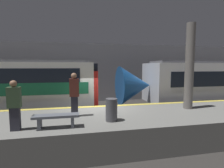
{
  "coord_description": "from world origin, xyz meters",
  "views": [
    {
      "loc": [
        -1.12,
        -8.92,
        3.15
      ],
      "look_at": [
        0.96,
        0.97,
        2.15
      ],
      "focal_mm": 28.0,
      "sensor_mm": 36.0,
      "label": 1
    }
  ],
  "objects": [
    {
      "name": "trash_bin",
      "position": [
        0.18,
        -2.64,
        1.54
      ],
      "size": [
        0.44,
        0.44,
        0.85
      ],
      "color": "#4C4C51",
      "rests_on": "platform"
    },
    {
      "name": "person_waiting",
      "position": [
        -1.18,
        -1.74,
        2.07
      ],
      "size": [
        0.38,
        0.24,
        1.79
      ],
      "color": "#2D2D38",
      "rests_on": "platform"
    },
    {
      "name": "ground_plane",
      "position": [
        0.0,
        0.0,
        0.0
      ],
      "size": [
        120.0,
        120.0,
        0.0
      ],
      "primitive_type": "plane",
      "color": "#33302D"
    },
    {
      "name": "platform",
      "position": [
        0.0,
        -1.84,
        0.56
      ],
      "size": [
        40.0,
        3.69,
        1.13
      ],
      "color": "slate",
      "rests_on": "ground"
    },
    {
      "name": "platform_bench",
      "position": [
        -1.77,
        -3.01,
        1.45
      ],
      "size": [
        1.5,
        0.4,
        0.45
      ],
      "color": "slate",
      "rests_on": "platform"
    },
    {
      "name": "person_walking",
      "position": [
        -3.03,
        -2.97,
        1.96
      ],
      "size": [
        0.38,
        0.24,
        1.61
      ],
      "color": "#2D2D38",
      "rests_on": "platform"
    },
    {
      "name": "support_pillar_near",
      "position": [
        4.25,
        -1.46,
        3.16
      ],
      "size": [
        0.42,
        0.42,
        4.09
      ],
      "color": "slate",
      "rests_on": "platform"
    },
    {
      "name": "station_rear_barrier",
      "position": [
        0.0,
        6.94,
        2.62
      ],
      "size": [
        50.0,
        0.15,
        5.24
      ],
      "color": "#939399",
      "rests_on": "ground"
    }
  ]
}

